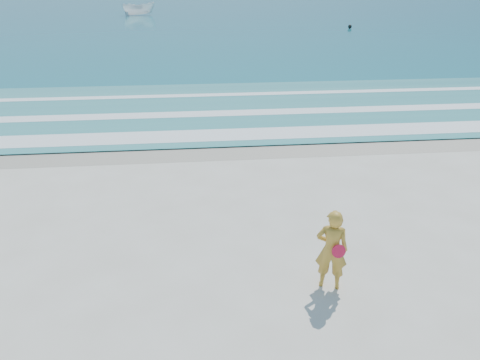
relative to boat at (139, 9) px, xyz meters
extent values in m
plane|color=silver|center=(7.82, -61.04, -0.87)|extent=(400.00, 400.00, 0.00)
cube|color=#B2A893|center=(7.82, -52.04, -0.87)|extent=(400.00, 2.40, 0.00)
cube|color=#59B7AD|center=(7.82, -47.04, -0.83)|extent=(400.00, 10.00, 0.01)
cube|color=white|center=(7.82, -50.74, -0.82)|extent=(400.00, 1.40, 0.01)
cube|color=white|center=(7.82, -47.84, -0.82)|extent=(400.00, 0.90, 0.01)
cube|color=white|center=(7.82, -44.54, -0.82)|extent=(400.00, 0.60, 0.01)
imported|color=white|center=(0.00, 0.00, 0.00)|extent=(4.57, 2.60, 1.66)
sphere|color=black|center=(23.52, -17.56, -0.63)|extent=(0.40, 0.40, 0.40)
imported|color=gold|center=(9.30, -60.17, -0.01)|extent=(0.72, 0.58, 1.72)
cylinder|color=red|center=(9.38, -60.35, 0.06)|extent=(0.27, 0.08, 0.27)
camera|label=1|loc=(6.74, -67.67, 4.98)|focal=35.00mm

